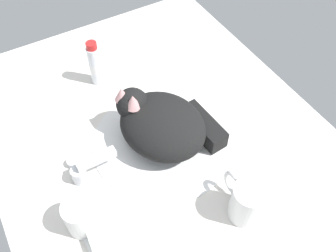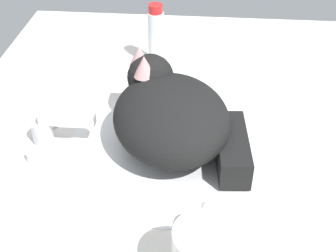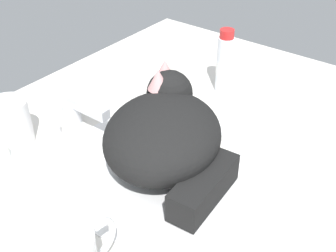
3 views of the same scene
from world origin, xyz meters
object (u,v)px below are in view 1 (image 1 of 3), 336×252
object	(u,v)px
faucet	(85,171)
toothpaste_bottle	(95,64)
cat	(161,123)
coffee_mug	(247,201)
rinse_cup	(81,216)
soap_bar	(104,245)

from	to	relation	value
faucet	toothpaste_bottle	world-z (taller)	toothpaste_bottle
cat	coffee_mug	distance (cm)	27.18
cat	toothpaste_bottle	world-z (taller)	cat
coffee_mug	toothpaste_bottle	size ratio (longest dim) A/B	0.86
cat	rinse_cup	distance (cm)	28.49
rinse_cup	toothpaste_bottle	bearing A→B (deg)	-27.10
rinse_cup	faucet	bearing A→B (deg)	-24.09
coffee_mug	soap_bar	bearing A→B (deg)	75.83
faucet	cat	xyz separation A→B (cm)	(0.81, -20.91, 3.77)
coffee_mug	soap_bar	size ratio (longest dim) A/B	1.80
cat	soap_bar	distance (cm)	31.00
rinse_cup	toothpaste_bottle	size ratio (longest dim) A/B	0.62
toothpaste_bottle	cat	bearing A→B (deg)	-168.36
soap_bar	faucet	bearing A→B (deg)	-10.27
faucet	soap_bar	world-z (taller)	faucet
toothpaste_bottle	coffee_mug	bearing A→B (deg)	-168.02
cat	soap_bar	bearing A→B (deg)	128.06
coffee_mug	soap_bar	distance (cm)	31.03
soap_bar	toothpaste_bottle	bearing A→B (deg)	-21.71
cat	soap_bar	size ratio (longest dim) A/B	4.09
cat	toothpaste_bottle	size ratio (longest dim) A/B	1.95
rinse_cup	toothpaste_bottle	distance (cm)	44.28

